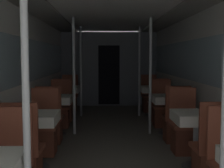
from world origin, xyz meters
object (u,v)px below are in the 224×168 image
object	(u,v)px
dining_table_left_3	(67,91)
chair_right_far_1	(184,134)
chair_right_far_3	(149,101)
dining_table_left_1	(34,121)
chair_right_near_1	(212,160)
chair_left_near_3	(64,108)
dining_table_right_1	(197,120)
chair_right_near_2	(175,125)
support_pole_right_2	(150,76)
dining_table_left_2	(56,102)
support_pole_left_3	(81,72)
chair_left_near_2	(50,126)
chair_left_far_2	(60,113)
support_pole_left_2	(74,76)
chair_right_near_3	(157,108)
chair_left_far_1	(44,135)
chair_left_far_3	(70,101)
support_pole_right_3	(139,72)
chair_right_far_2	(162,112)
dining_table_right_2	(168,101)
dining_table_right_3	(153,91)
chair_left_near_1	(23,161)

from	to	relation	value
dining_table_left_3	chair_right_far_1	size ratio (longest dim) A/B	0.75
dining_table_left_3	chair_right_far_3	distance (m)	2.27
dining_table_left_1	chair_right_near_1	size ratio (longest dim) A/B	0.75
chair_left_near_3	dining_table_right_1	world-z (taller)	chair_left_near_3
chair_right_near_2	support_pole_right_2	xyz separation A→B (m)	(-0.35, 0.62, 0.81)
dining_table_left_2	support_pole_left_3	distance (m)	1.93
chair_left_near_2	chair_left_far_2	world-z (taller)	same
support_pole_left_2	dining_table_left_2	bearing A→B (deg)	-180.00
chair_right_near_3	chair_left_far_2	bearing A→B (deg)	-164.39
chair_left_far_2	chair_right_near_1	xyz separation A→B (m)	(2.16, -3.07, 0.00)
chair_right_near_3	dining_table_left_3	bearing A→B (deg)	164.12
chair_left_far_1	chair_left_near_3	distance (m)	2.44
chair_left_far_3	chair_right_near_1	world-z (taller)	same
chair_left_far_1	chair_right_near_2	bearing A→B (deg)	-164.39
chair_right_far_3	support_pole_right_3	bearing A→B (deg)	60.16
chair_left_near_2	support_pole_left_2	bearing A→B (deg)	60.16
chair_right_far_1	support_pole_right_3	distance (m)	3.18
support_pole_left_3	chair_left_near_3	bearing A→B (deg)	-119.84
dining_table_left_3	chair_right_near_1	world-z (taller)	chair_right_near_1
chair_right_near_3	chair_right_near_1	bearing A→B (deg)	-90.00
support_pole_right_3	chair_right_near_3	bearing A→B (deg)	-60.16
chair_left_near_2	chair_right_near_2	xyz separation A→B (m)	(2.16, 0.00, 0.00)
dining_table_left_1	chair_right_far_2	distance (m)	3.29
support_pole_left_2	dining_table_right_2	world-z (taller)	support_pole_left_2
support_pole_right_3	dining_table_right_3	bearing A→B (deg)	0.00
chair_left_far_1	dining_table_left_3	xyz separation A→B (m)	(0.00, 3.06, 0.33)
chair_left_near_1	dining_table_left_3	xyz separation A→B (m)	(0.00, 4.29, 0.33)
chair_left_near_3	chair_right_far_2	bearing A→B (deg)	-15.61
chair_left_far_1	chair_right_near_2	size ratio (longest dim) A/B	1.00
chair_left_far_3	dining_table_right_2	bearing A→B (deg)	131.43
chair_right_far_1	chair_right_far_2	size ratio (longest dim) A/B	1.00
chair_left_near_2	chair_right_near_3	bearing A→B (deg)	40.31
support_pole_left_2	chair_right_near_1	xyz separation A→B (m)	(1.81, -2.45, -0.81)
dining_table_right_1	chair_right_near_1	world-z (taller)	chair_right_near_1
chair_left_far_3	support_pole_left_3	world-z (taller)	support_pole_left_3
support_pole_left_3	support_pole_right_3	world-z (taller)	same
support_pole_left_2	chair_right_near_2	world-z (taller)	support_pole_left_2
chair_right_near_1	support_pole_right_2	distance (m)	2.61
dining_table_right_1	chair_right_near_2	distance (m)	1.26
dining_table_left_1	support_pole_right_3	size ratio (longest dim) A/B	0.33
chair_right_far_2	chair_left_far_3	bearing A→B (deg)	-40.31
chair_left_far_3	chair_right_near_2	xyz separation A→B (m)	(2.16, -3.07, 0.00)
chair_left_far_2	chair_left_far_3	bearing A→B (deg)	-90.00
support_pole_left_2	dining_table_right_1	distance (m)	2.62
chair_left_near_3	chair_left_near_1	bearing A→B (deg)	-90.00
dining_table_left_1	chair_right_near_1	world-z (taller)	chair_right_near_1
dining_table_left_1	support_pole_left_2	bearing A→B (deg)	79.11
dining_table_left_2	support_pole_right_3	size ratio (longest dim) A/B	0.33
dining_table_left_2	chair_right_near_1	distance (m)	3.29
dining_table_left_3	dining_table_right_1	distance (m)	4.26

